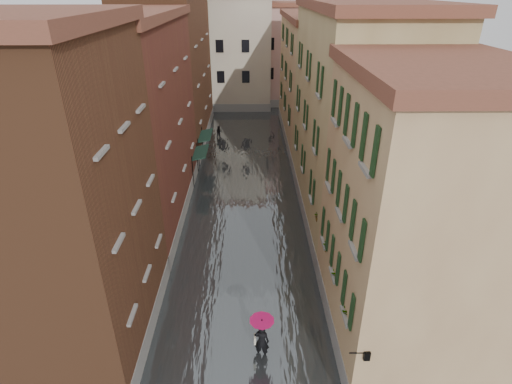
{
  "coord_description": "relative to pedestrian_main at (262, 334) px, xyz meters",
  "views": [
    {
      "loc": [
        0.44,
        -15.43,
        14.12
      ],
      "look_at": [
        0.79,
        6.15,
        3.0
      ],
      "focal_mm": 28.0,
      "sensor_mm": 36.0,
      "label": 1
    }
  ],
  "objects": [
    {
      "name": "floodwater",
      "position": [
        -0.87,
        16.43,
        -1.18
      ],
      "size": [
        10.0,
        60.0,
        0.2
      ],
      "primitive_type": "cube",
      "color": "#3F4446",
      "rests_on": "ground"
    },
    {
      "name": "window_planters",
      "position": [
        3.25,
        2.59,
        2.23
      ],
      "size": [
        0.59,
        7.97,
        0.84
      ],
      "color": "brown",
      "rests_on": "ground"
    },
    {
      "name": "building_end_cream",
      "position": [
        -3.87,
        41.43,
        5.22
      ],
      "size": [
        12.0,
        9.0,
        13.0
      ],
      "primitive_type": "cube",
      "color": "beige",
      "rests_on": "ground"
    },
    {
      "name": "building_end_pink",
      "position": [
        5.13,
        43.43,
        4.72
      ],
      "size": [
        10.0,
        9.0,
        12.0
      ],
      "primitive_type": "cube",
      "color": "tan",
      "rests_on": "ground"
    },
    {
      "name": "building_left_mid",
      "position": [
        -7.87,
        12.43,
        4.97
      ],
      "size": [
        6.0,
        14.0,
        12.5
      ],
      "primitive_type": "cube",
      "color": "#5E2D1D",
      "rests_on": "ground"
    },
    {
      "name": "awning_far",
      "position": [
        -4.35,
        21.36,
        1.19
      ],
      "size": [
        1.09,
        3.2,
        2.8
      ],
      "color": "black",
      "rests_on": "ground"
    },
    {
      "name": "building_left_far",
      "position": [
        -7.87,
        27.43,
        5.72
      ],
      "size": [
        6.0,
        16.0,
        14.0
      ],
      "primitive_type": "cube",
      "color": "brown",
      "rests_on": "ground"
    },
    {
      "name": "building_left_near",
      "position": [
        -7.87,
        1.43,
        5.22
      ],
      "size": [
        6.0,
        8.0,
        13.0
      ],
      "primitive_type": "cube",
      "color": "brown",
      "rests_on": "ground"
    },
    {
      "name": "pedestrian_far",
      "position": [
        -3.59,
        27.41,
        -0.56
      ],
      "size": [
        0.81,
        0.7,
        1.44
      ],
      "primitive_type": "imported",
      "rotation": [
        0.0,
        0.0,
        0.25
      ],
      "color": "black",
      "rests_on": "ground"
    },
    {
      "name": "awning_near",
      "position": [
        -4.36,
        17.37,
        1.19
      ],
      "size": [
        1.09,
        2.99,
        2.8
      ],
      "color": "black",
      "rests_on": "ground"
    },
    {
      "name": "building_right_far",
      "position": [
        6.13,
        27.43,
        4.47
      ],
      "size": [
        6.0,
        16.0,
        11.5
      ],
      "primitive_type": "cube",
      "color": "#A57D55",
      "rests_on": "ground"
    },
    {
      "name": "building_right_mid",
      "position": [
        6.13,
        12.43,
        5.22
      ],
      "size": [
        6.0,
        14.0,
        13.0
      ],
      "primitive_type": "cube",
      "color": "tan",
      "rests_on": "ground"
    },
    {
      "name": "pedestrian_main",
      "position": [
        0.0,
        0.0,
        0.0
      ],
      "size": [
        1.04,
        1.04,
        2.06
      ],
      "color": "black",
      "rests_on": "ground"
    },
    {
      "name": "ground",
      "position": [
        -0.87,
        3.43,
        -1.28
      ],
      "size": [
        120.0,
        120.0,
        0.0
      ],
      "primitive_type": "plane",
      "color": "slate",
      "rests_on": "ground"
    },
    {
      "name": "building_right_near",
      "position": [
        6.13,
        1.43,
        4.47
      ],
      "size": [
        6.0,
        8.0,
        11.5
      ],
      "primitive_type": "cube",
      "color": "#A57D55",
      "rests_on": "ground"
    },
    {
      "name": "wall_lantern",
      "position": [
        3.46,
        -2.57,
        1.73
      ],
      "size": [
        0.71,
        0.22,
        0.35
      ],
      "color": "black",
      "rests_on": "ground"
    }
  ]
}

